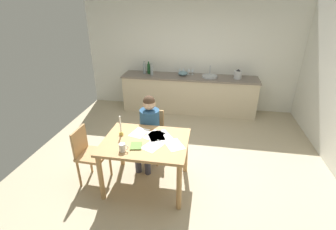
{
  "coord_description": "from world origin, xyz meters",
  "views": [
    {
      "loc": [
        0.46,
        -3.4,
        2.54
      ],
      "look_at": [
        -0.15,
        0.12,
        0.85
      ],
      "focal_mm": 25.92,
      "sensor_mm": 36.0,
      "label": 1
    }
  ],
  "objects_px": {
    "dining_table": "(146,147)",
    "candlestick": "(121,130)",
    "mixing_bowl": "(183,73)",
    "stovetop_kettle": "(238,74)",
    "coffee_mug": "(123,147)",
    "wine_glass_back_right": "(180,70)",
    "wine_glass_by_kettle": "(189,70)",
    "bottle_oil": "(144,68)",
    "wine_glass_back_left": "(183,70)",
    "bottle_wine_red": "(152,70)",
    "book_magazine": "(136,146)",
    "chair_side_empty": "(89,153)",
    "person_seated": "(148,127)",
    "sink_unit": "(210,76)",
    "wine_glass_near_sink": "(193,70)",
    "chair_at_table": "(152,133)",
    "bottle_vinegar": "(149,69)"
  },
  "relations": [
    {
      "from": "chair_side_empty",
      "to": "candlestick",
      "type": "xyz_separation_m",
      "value": [
        0.47,
        0.15,
        0.35
      ]
    },
    {
      "from": "sink_unit",
      "to": "stovetop_kettle",
      "type": "height_order",
      "value": "sink_unit"
    },
    {
      "from": "coffee_mug",
      "to": "sink_unit",
      "type": "bearing_deg",
      "value": 71.37
    },
    {
      "from": "chair_at_table",
      "to": "chair_side_empty",
      "type": "bearing_deg",
      "value": -135.22
    },
    {
      "from": "person_seated",
      "to": "candlestick",
      "type": "bearing_deg",
      "value": -121.91
    },
    {
      "from": "wine_glass_near_sink",
      "to": "mixing_bowl",
      "type": "bearing_deg",
      "value": -155.46
    },
    {
      "from": "dining_table",
      "to": "bottle_wine_red",
      "type": "distance_m",
      "value": 2.84
    },
    {
      "from": "bottle_vinegar",
      "to": "wine_glass_back_left",
      "type": "height_order",
      "value": "bottle_vinegar"
    },
    {
      "from": "book_magazine",
      "to": "sink_unit",
      "type": "xyz_separation_m",
      "value": [
        0.92,
        3.0,
        0.15
      ]
    },
    {
      "from": "coffee_mug",
      "to": "wine_glass_back_left",
      "type": "relative_size",
      "value": 0.81
    },
    {
      "from": "wine_glass_back_right",
      "to": "person_seated",
      "type": "bearing_deg",
      "value": -94.74
    },
    {
      "from": "mixing_bowl",
      "to": "stovetop_kettle",
      "type": "xyz_separation_m",
      "value": [
        1.28,
        -0.05,
        0.05
      ]
    },
    {
      "from": "person_seated",
      "to": "coffee_mug",
      "type": "xyz_separation_m",
      "value": [
        -0.13,
        -0.86,
        0.14
      ]
    },
    {
      "from": "candlestick",
      "to": "book_magazine",
      "type": "xyz_separation_m",
      "value": [
        0.3,
        -0.26,
        -0.08
      ]
    },
    {
      "from": "candlestick",
      "to": "bottle_oil",
      "type": "height_order",
      "value": "bottle_oil"
    },
    {
      "from": "dining_table",
      "to": "wine_glass_back_left",
      "type": "distance_m",
      "value": 3.0
    },
    {
      "from": "dining_table",
      "to": "wine_glass_back_left",
      "type": "height_order",
      "value": "wine_glass_back_left"
    },
    {
      "from": "dining_table",
      "to": "sink_unit",
      "type": "bearing_deg",
      "value": 73.64
    },
    {
      "from": "chair_side_empty",
      "to": "mixing_bowl",
      "type": "height_order",
      "value": "mixing_bowl"
    },
    {
      "from": "dining_table",
      "to": "mixing_bowl",
      "type": "relative_size",
      "value": 5.12
    },
    {
      "from": "sink_unit",
      "to": "wine_glass_by_kettle",
      "type": "bearing_deg",
      "value": 163.96
    },
    {
      "from": "bottle_oil",
      "to": "wine_glass_back_right",
      "type": "bearing_deg",
      "value": 6.53
    },
    {
      "from": "coffee_mug",
      "to": "candlestick",
      "type": "xyz_separation_m",
      "value": [
        -0.16,
        0.4,
        0.03
      ]
    },
    {
      "from": "bottle_wine_red",
      "to": "wine_glass_back_left",
      "type": "relative_size",
      "value": 1.8
    },
    {
      "from": "coffee_mug",
      "to": "wine_glass_by_kettle",
      "type": "bearing_deg",
      "value": 80.51
    },
    {
      "from": "person_seated",
      "to": "wine_glass_by_kettle",
      "type": "xyz_separation_m",
      "value": [
        0.42,
        2.42,
        0.33
      ]
    },
    {
      "from": "chair_side_empty",
      "to": "coffee_mug",
      "type": "height_order",
      "value": "chair_side_empty"
    },
    {
      "from": "dining_table",
      "to": "candlestick",
      "type": "height_order",
      "value": "candlestick"
    },
    {
      "from": "coffee_mug",
      "to": "mixing_bowl",
      "type": "xyz_separation_m",
      "value": [
        0.42,
        3.17,
        0.13
      ]
    },
    {
      "from": "book_magazine",
      "to": "sink_unit",
      "type": "relative_size",
      "value": 0.52
    },
    {
      "from": "bottle_wine_red",
      "to": "mixing_bowl",
      "type": "relative_size",
      "value": 1.19
    },
    {
      "from": "coffee_mug",
      "to": "bottle_wine_red",
      "type": "distance_m",
      "value": 3.09
    },
    {
      "from": "wine_glass_back_left",
      "to": "wine_glass_back_right",
      "type": "xyz_separation_m",
      "value": [
        -0.08,
        0.0,
        0.0
      ]
    },
    {
      "from": "coffee_mug",
      "to": "book_magazine",
      "type": "distance_m",
      "value": 0.2
    },
    {
      "from": "wine_glass_back_right",
      "to": "stovetop_kettle",
      "type": "bearing_deg",
      "value": -6.26
    },
    {
      "from": "chair_side_empty",
      "to": "bottle_vinegar",
      "type": "bearing_deg",
      "value": 86.25
    },
    {
      "from": "wine_glass_back_left",
      "to": "bottle_vinegar",
      "type": "bearing_deg",
      "value": -174.78
    },
    {
      "from": "book_magazine",
      "to": "wine_glass_near_sink",
      "type": "height_order",
      "value": "wine_glass_near_sink"
    },
    {
      "from": "coffee_mug",
      "to": "bottle_wine_red",
      "type": "xyz_separation_m",
      "value": [
        -0.33,
        3.07,
        0.2
      ]
    },
    {
      "from": "stovetop_kettle",
      "to": "wine_glass_near_sink",
      "type": "height_order",
      "value": "stovetop_kettle"
    },
    {
      "from": "dining_table",
      "to": "coffee_mug",
      "type": "relative_size",
      "value": 9.56
    },
    {
      "from": "coffee_mug",
      "to": "wine_glass_back_right",
      "type": "xyz_separation_m",
      "value": [
        0.33,
        3.28,
        0.19
      ]
    },
    {
      "from": "bottle_wine_red",
      "to": "wine_glass_by_kettle",
      "type": "distance_m",
      "value": 0.9
    },
    {
      "from": "dining_table",
      "to": "stovetop_kettle",
      "type": "distance_m",
      "value": 3.2
    },
    {
      "from": "chair_at_table",
      "to": "bottle_vinegar",
      "type": "bearing_deg",
      "value": 104.75
    },
    {
      "from": "mixing_bowl",
      "to": "sink_unit",
      "type": "bearing_deg",
      "value": -3.93
    },
    {
      "from": "wine_glass_back_left",
      "to": "candlestick",
      "type": "bearing_deg",
      "value": -101.27
    },
    {
      "from": "book_magazine",
      "to": "bottle_wine_red",
      "type": "relative_size",
      "value": 0.67
    },
    {
      "from": "sink_unit",
      "to": "wine_glass_back_left",
      "type": "relative_size",
      "value": 2.34
    },
    {
      "from": "candlestick",
      "to": "wine_glass_by_kettle",
      "type": "distance_m",
      "value": 2.97
    }
  ]
}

